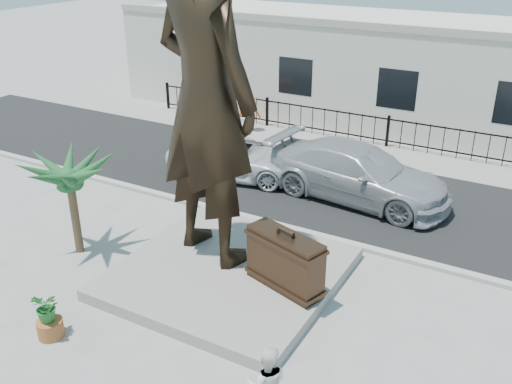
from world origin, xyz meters
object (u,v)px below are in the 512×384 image
statue (206,98)px  tourist (267,384)px  car_white (238,158)px  suitcase (285,261)px

statue → tourist: statue is taller
statue → car_white: statue is taller
tourist → statue: bearing=-74.4°
suitcase → car_white: 7.53m
statue → car_white: size_ratio=1.68×
suitcase → statue: bearing=-175.0°
statue → tourist: size_ratio=5.32×
suitcase → tourist: suitcase is taller
suitcase → tourist: 3.76m
car_white → suitcase: bearing=-153.3°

